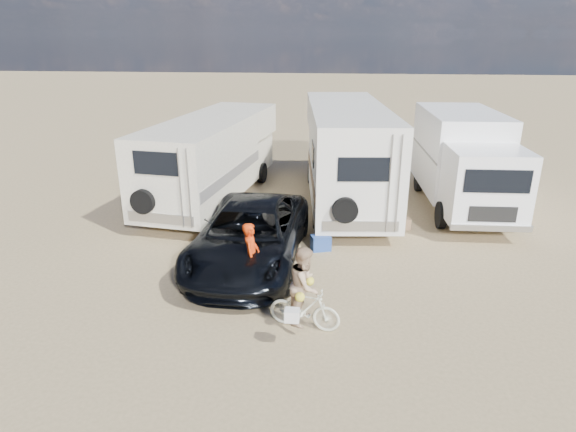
# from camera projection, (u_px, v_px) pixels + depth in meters

# --- Properties ---
(ground) EXTENTS (140.00, 140.00, 0.00)m
(ground) POSITION_uv_depth(u_px,v_px,m) (338.00, 300.00, 11.35)
(ground) COLOR tan
(ground) RESTS_ON ground
(rv_main) EXTENTS (3.32, 8.56, 3.48)m
(rv_main) POSITION_uv_depth(u_px,v_px,m) (346.00, 156.00, 17.33)
(rv_main) COLOR silver
(rv_main) RESTS_ON ground
(rv_left) EXTENTS (3.58, 8.51, 3.00)m
(rv_left) POSITION_uv_depth(u_px,v_px,m) (213.00, 160.00, 17.82)
(rv_left) COLOR beige
(rv_left) RESTS_ON ground
(box_truck) EXTENTS (2.66, 6.68, 3.26)m
(box_truck) POSITION_uv_depth(u_px,v_px,m) (465.00, 163.00, 16.81)
(box_truck) COLOR white
(box_truck) RESTS_ON ground
(dark_suv) EXTENTS (2.84, 5.86, 1.61)m
(dark_suv) POSITION_uv_depth(u_px,v_px,m) (250.00, 235.00, 12.95)
(dark_suv) COLOR black
(dark_suv) RESTS_ON ground
(bike_man) EXTENTS (1.90, 0.72, 0.99)m
(bike_man) POSITION_uv_depth(u_px,v_px,m) (252.00, 274.00, 11.52)
(bike_man) COLOR #E83E00
(bike_man) RESTS_ON ground
(bike_woman) EXTENTS (1.57, 0.74, 0.91)m
(bike_woman) POSITION_uv_depth(u_px,v_px,m) (305.00, 309.00, 10.13)
(bike_woman) COLOR beige
(bike_woman) RESTS_ON ground
(rider_man) EXTENTS (0.40, 0.59, 1.59)m
(rider_man) POSITION_uv_depth(u_px,v_px,m) (251.00, 262.00, 11.42)
(rider_man) COLOR red
(rider_man) RESTS_ON ground
(rider_woman) EXTENTS (0.78, 0.92, 1.65)m
(rider_woman) POSITION_uv_depth(u_px,v_px,m) (305.00, 293.00, 10.00)
(rider_woman) COLOR tan
(rider_woman) RESTS_ON ground
(bike_parked) EXTENTS (1.59, 1.18, 0.80)m
(bike_parked) POSITION_uv_depth(u_px,v_px,m) (460.00, 216.00, 15.43)
(bike_parked) COLOR black
(bike_parked) RESTS_ON ground
(cooler) EXTENTS (0.62, 0.53, 0.42)m
(cooler) POSITION_uv_depth(u_px,v_px,m) (321.00, 243.00, 13.94)
(cooler) COLOR #24438E
(cooler) RESTS_ON ground
(crate) EXTENTS (0.53, 0.53, 0.35)m
(crate) POSITION_uv_depth(u_px,v_px,m) (402.00, 223.00, 15.52)
(crate) COLOR #96724F
(crate) RESTS_ON ground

